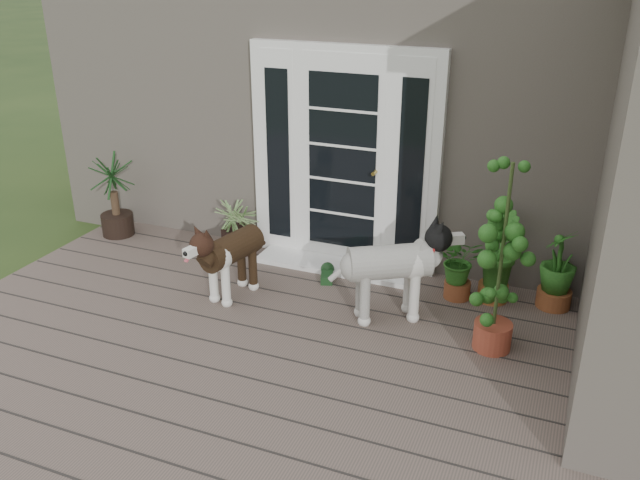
% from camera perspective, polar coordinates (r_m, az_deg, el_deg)
% --- Properties ---
extents(deck, '(6.20, 4.60, 0.12)m').
position_cam_1_polar(deck, '(5.08, -4.84, -12.52)').
color(deck, '#6B5B4C').
rests_on(deck, ground).
extents(house_main, '(7.40, 4.00, 3.10)m').
position_cam_1_polar(house_main, '(8.25, 8.52, 12.88)').
color(house_main, '#665E54').
rests_on(house_main, ground).
extents(door_unit, '(1.90, 0.14, 2.15)m').
position_cam_1_polar(door_unit, '(6.48, 2.04, 6.95)').
color(door_unit, white).
rests_on(door_unit, deck).
extents(door_step, '(1.60, 0.40, 0.05)m').
position_cam_1_polar(door_step, '(6.68, 1.32, -2.17)').
color(door_step, white).
rests_on(door_step, deck).
extents(brindle_dog, '(0.52, 0.89, 0.69)m').
position_cam_1_polar(brindle_dog, '(6.07, -7.49, -1.81)').
color(brindle_dog, '#332212').
rests_on(brindle_dog, deck).
extents(white_dog, '(1.01, 0.83, 0.78)m').
position_cam_1_polar(white_dog, '(5.66, 5.90, -3.19)').
color(white_dog, silver).
rests_on(white_dog, deck).
extents(spider_plant, '(0.67, 0.67, 0.65)m').
position_cam_1_polar(spider_plant, '(6.99, -7.03, 1.54)').
color(spider_plant, '#A0B36E').
rests_on(spider_plant, deck).
extents(yucca, '(0.71, 0.71, 0.95)m').
position_cam_1_polar(yucca, '(7.63, -17.21, 3.78)').
color(yucca, black).
rests_on(yucca, deck).
extents(herb_a, '(0.52, 0.52, 0.50)m').
position_cam_1_polar(herb_a, '(6.15, 11.76, -2.75)').
color(herb_a, '#275718').
rests_on(herb_a, deck).
extents(herb_b, '(0.57, 0.57, 0.63)m').
position_cam_1_polar(herb_b, '(6.15, 14.76, -2.35)').
color(herb_b, '#1C641E').
rests_on(herb_b, deck).
extents(herb_c, '(0.49, 0.49, 0.59)m').
position_cam_1_polar(herb_c, '(6.21, 19.59, -2.94)').
color(herb_c, '#224E16').
rests_on(herb_c, deck).
extents(sapling, '(0.58, 0.58, 1.60)m').
position_cam_1_polar(sapling, '(5.20, 15.27, -1.43)').
color(sapling, '#204F16').
rests_on(sapling, deck).
extents(clog_left, '(0.26, 0.37, 0.10)m').
position_cam_1_polar(clog_left, '(6.44, 0.61, -2.93)').
color(clog_left, '#163818').
rests_on(clog_left, deck).
extents(clog_right, '(0.27, 0.34, 0.09)m').
position_cam_1_polar(clog_right, '(6.44, 4.14, -3.06)').
color(clog_right, black).
rests_on(clog_right, deck).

